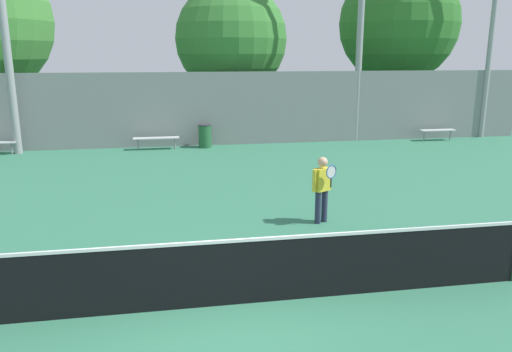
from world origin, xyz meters
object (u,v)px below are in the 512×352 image
(trash_bin, at_px, (205,136))
(tree_dark_dense, at_px, (231,39))
(tree_green_broad, at_px, (398,24))
(tennis_net, at_px, (225,272))
(tennis_player, at_px, (322,186))
(light_pole_far_right, at_px, (1,0))
(bench_adjacent_court, at_px, (438,131))
(bench_courtside_near, at_px, (156,139))

(trash_bin, xyz_separation_m, tree_dark_dense, (1.60, 3.54, 4.01))
(tree_green_broad, bearing_deg, tennis_net, -121.84)
(tree_dark_dense, bearing_deg, tennis_player, -88.64)
(light_pole_far_right, xyz_separation_m, trash_bin, (7.38, -0.01, -5.28))
(bench_adjacent_court, relative_size, light_pole_far_right, 0.15)
(bench_courtside_near, distance_m, tree_dark_dense, 6.53)
(light_pole_far_right, distance_m, trash_bin, 9.07)
(light_pole_far_right, relative_size, tree_green_broad, 1.25)
(trash_bin, height_order, tree_dark_dense, tree_dark_dense)
(trash_bin, bearing_deg, tennis_player, -79.20)
(trash_bin, relative_size, tree_green_broad, 0.12)
(bench_courtside_near, height_order, light_pole_far_right, light_pole_far_right)
(tennis_player, relative_size, bench_adjacent_court, 0.97)
(bench_adjacent_court, height_order, light_pole_far_right, light_pole_far_right)
(tennis_net, xyz_separation_m, tree_green_broad, (10.97, 17.67, 4.75))
(bench_courtside_near, bearing_deg, tree_green_broad, 18.70)
(tennis_player, relative_size, trash_bin, 1.60)
(tree_dark_dense, bearing_deg, tennis_net, -97.73)
(tennis_player, distance_m, bench_courtside_near, 10.75)
(bench_courtside_near, height_order, bench_adjacent_court, same)
(tennis_net, relative_size, bench_courtside_near, 5.45)
(bench_courtside_near, distance_m, tree_green_broad, 13.81)
(tennis_player, xyz_separation_m, bench_adjacent_court, (8.58, 9.99, -0.44))
(tennis_player, height_order, tree_green_broad, tree_green_broad)
(bench_courtside_near, bearing_deg, tennis_net, -84.62)
(tennis_player, bearing_deg, tree_dark_dense, 64.09)
(bench_adjacent_court, bearing_deg, tennis_player, -130.66)
(light_pole_far_right, xyz_separation_m, tree_dark_dense, (8.98, 3.53, -1.27))
(bench_courtside_near, height_order, trash_bin, trash_bin)
(trash_bin, height_order, tree_green_broad, tree_green_broad)
(trash_bin, bearing_deg, tennis_net, -93.07)
(tennis_player, distance_m, tree_green_broad, 16.98)
(tennis_player, bearing_deg, tree_green_broad, 32.26)
(bench_adjacent_court, bearing_deg, trash_bin, 179.41)
(tennis_net, height_order, light_pole_far_right, light_pole_far_right)
(trash_bin, bearing_deg, tree_dark_dense, 65.65)
(tennis_player, bearing_deg, trash_bin, 73.53)
(tennis_net, height_order, tree_dark_dense, tree_dark_dense)
(tree_dark_dense, bearing_deg, bench_adjacent_court, -22.28)
(bench_adjacent_court, height_order, tree_green_broad, tree_green_broad)
(bench_adjacent_court, xyz_separation_m, light_pole_far_right, (-17.89, 0.12, 5.32))
(bench_courtside_near, bearing_deg, light_pole_far_right, 178.77)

